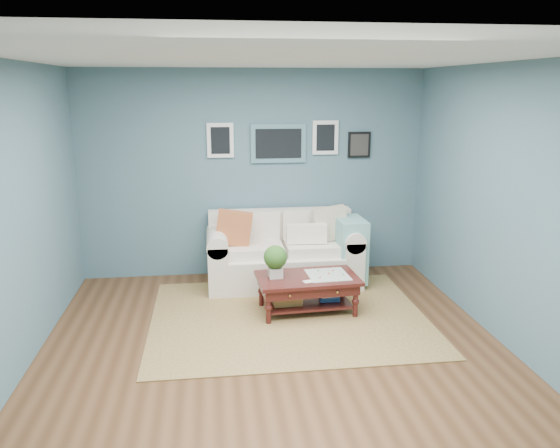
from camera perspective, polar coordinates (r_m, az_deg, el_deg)
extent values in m
plane|color=brown|center=(5.24, -0.35, -13.91)|extent=(5.00, 5.00, 0.00)
plane|color=white|center=(4.63, -0.41, 17.03)|extent=(5.00, 5.00, 0.00)
cube|color=slate|center=(7.20, -2.81, 5.22)|extent=(4.50, 0.02, 2.70)
cube|color=slate|center=(2.44, 6.98, -13.24)|extent=(4.50, 0.02, 2.70)
cube|color=slate|center=(5.02, -26.79, -0.25)|extent=(0.02, 5.00, 2.70)
cube|color=slate|center=(5.50, 23.59, 1.24)|extent=(0.02, 5.00, 2.70)
cube|color=slate|center=(7.16, -0.17, 8.41)|extent=(0.72, 0.03, 0.50)
cube|color=black|center=(7.14, -0.15, 8.39)|extent=(0.60, 0.01, 0.38)
cube|color=white|center=(7.10, -6.26, 8.68)|extent=(0.34, 0.03, 0.44)
cube|color=white|center=(7.26, 4.75, 8.99)|extent=(0.34, 0.03, 0.44)
cube|color=black|center=(7.38, 8.27, 8.20)|extent=(0.30, 0.03, 0.34)
cube|color=brown|center=(6.09, 0.91, -9.67)|extent=(2.99, 2.39, 0.01)
cube|color=#F1E3D1|center=(7.02, 0.33, -4.60)|extent=(1.43, 0.88, 0.42)
cube|color=#F1E3D1|center=(7.21, -0.02, -0.34)|extent=(1.87, 0.22, 0.48)
cube|color=#F1E3D1|center=(6.93, -6.53, -4.07)|extent=(0.24, 0.88, 0.62)
cube|color=#F1E3D1|center=(7.14, 6.99, -3.53)|extent=(0.24, 0.88, 0.62)
cylinder|color=#F1E3D1|center=(6.84, -6.60, -1.59)|extent=(0.26, 0.88, 0.26)
cylinder|color=#F1E3D1|center=(7.05, 7.07, -1.12)|extent=(0.26, 0.88, 0.26)
cube|color=#F1E3D1|center=(6.84, -2.77, -2.70)|extent=(0.72, 0.56, 0.13)
cube|color=#F1E3D1|center=(6.93, 3.53, -2.46)|extent=(0.72, 0.56, 0.13)
cube|color=#F1E3D1|center=(7.04, -2.98, -0.12)|extent=(0.72, 0.12, 0.36)
cube|color=#F1E3D1|center=(7.14, 3.14, 0.07)|extent=(0.72, 0.12, 0.36)
cube|color=#C0451F|center=(6.75, -4.84, -0.42)|extent=(0.48, 0.17, 0.48)
cube|color=beige|center=(6.98, 5.23, 0.05)|extent=(0.47, 0.18, 0.46)
cube|color=white|center=(6.83, 2.79, -1.02)|extent=(0.50, 0.12, 0.24)
cube|color=#74AA9D|center=(6.98, 7.27, -2.65)|extent=(0.34, 0.55, 0.80)
cube|color=#35110F|center=(6.10, 2.89, -5.66)|extent=(1.15, 0.72, 0.04)
cube|color=#35110F|center=(6.13, 2.88, -6.32)|extent=(1.07, 0.64, 0.11)
cube|color=#35110F|center=(6.21, 2.85, -8.23)|extent=(0.98, 0.54, 0.02)
sphere|color=gold|center=(5.80, 1.05, -7.51)|extent=(0.03, 0.03, 0.03)
sphere|color=gold|center=(5.92, 6.03, -7.13)|extent=(0.03, 0.03, 0.03)
cylinder|color=#35110F|center=(5.86, -1.22, -8.71)|extent=(0.06, 0.06, 0.38)
cylinder|color=#35110F|center=(6.08, 7.90, -7.98)|extent=(0.06, 0.06, 0.38)
cylinder|color=#35110F|center=(6.32, -1.98, -6.97)|extent=(0.06, 0.06, 0.38)
cylinder|color=#35110F|center=(6.52, 6.50, -6.36)|extent=(0.06, 0.06, 0.38)
cube|color=beige|center=(6.05, -0.48, -5.07)|extent=(0.16, 0.16, 0.11)
sphere|color=#275519|center=(6.00, -0.48, -3.48)|extent=(0.26, 0.26, 0.26)
cube|color=beige|center=(6.15, 5.00, -5.32)|extent=(0.47, 0.47, 0.01)
cube|color=#A98342|center=(6.12, 0.73, -7.49)|extent=(0.33, 0.24, 0.19)
cube|color=#23498A|center=(6.26, 5.16, -7.44)|extent=(0.23, 0.18, 0.10)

